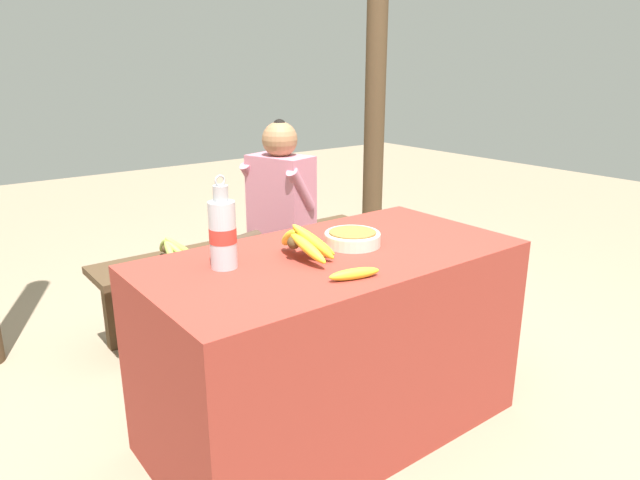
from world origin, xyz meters
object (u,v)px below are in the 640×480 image
object	(u,v)px
banana_bunch_ripe	(303,241)
support_post_far	(375,90)
wooden_bench	(246,256)
banana_bunch_green	(172,247)
seated_vendor	(275,206)
water_bottle	(223,233)
loose_banana_front	(354,274)
serving_bowl	(352,237)

from	to	relation	value
banana_bunch_ripe	support_post_far	xyz separation A→B (m)	(1.60, 1.38, 0.41)
support_post_far	wooden_bench	bearing A→B (deg)	-164.52
banana_bunch_green	wooden_bench	bearing A→B (deg)	-0.12
seated_vendor	support_post_far	bearing A→B (deg)	-176.70
seated_vendor	banana_bunch_green	xyz separation A→B (m)	(-0.58, 0.05, -0.13)
wooden_bench	support_post_far	size ratio (longest dim) A/B	0.67
support_post_far	water_bottle	bearing A→B (deg)	-145.16
loose_banana_front	wooden_bench	size ratio (longest dim) A/B	0.11
loose_banana_front	support_post_far	xyz separation A→B (m)	(1.59, 1.64, 0.46)
support_post_far	banana_bunch_green	bearing A→B (deg)	-168.29
serving_bowl	loose_banana_front	bearing A→B (deg)	-129.45
serving_bowl	seated_vendor	distance (m)	1.03
serving_bowl	wooden_bench	bearing A→B (deg)	82.97
banana_bunch_ripe	serving_bowl	distance (m)	0.24
banana_bunch_green	support_post_far	size ratio (longest dim) A/B	0.11
serving_bowl	seated_vendor	bearing A→B (deg)	73.29
water_bottle	seated_vendor	world-z (taller)	seated_vendor
water_bottle	loose_banana_front	size ratio (longest dim) A/B	1.76
wooden_bench	support_post_far	world-z (taller)	support_post_far
water_bottle	seated_vendor	xyz separation A→B (m)	(0.79, 0.91, -0.21)
banana_bunch_ripe	wooden_bench	bearing A→B (deg)	70.71
seated_vendor	banana_bunch_green	world-z (taller)	seated_vendor
banana_bunch_green	loose_banana_front	bearing A→B (deg)	-87.29
wooden_bench	seated_vendor	world-z (taller)	seated_vendor
banana_bunch_green	support_post_far	distance (m)	1.82
water_bottle	support_post_far	size ratio (longest dim) A/B	0.13
banana_bunch_green	serving_bowl	bearing A→B (deg)	-74.50
wooden_bench	banana_bunch_green	distance (m)	0.43
banana_bunch_ripe	banana_bunch_green	distance (m)	1.08
wooden_bench	support_post_far	xyz separation A→B (m)	(1.24, 0.34, 0.83)
support_post_far	serving_bowl	bearing A→B (deg)	-134.87
serving_bowl	support_post_far	size ratio (longest dim) A/B	0.09
banana_bunch_ripe	water_bottle	size ratio (longest dim) A/B	0.95
banana_bunch_ripe	support_post_far	size ratio (longest dim) A/B	0.12
serving_bowl	support_post_far	distance (m)	1.99
water_bottle	support_post_far	xyz separation A→B (m)	(1.86, 1.30, 0.36)
serving_bowl	water_bottle	xyz separation A→B (m)	(-0.50, 0.07, 0.09)
water_bottle	wooden_bench	xyz separation A→B (m)	(0.62, 0.95, -0.47)
serving_bowl	banana_bunch_green	bearing A→B (deg)	105.50
water_bottle	support_post_far	bearing A→B (deg)	34.84
banana_bunch_green	banana_bunch_ripe	bearing A→B (deg)	-87.34
banana_bunch_ripe	loose_banana_front	bearing A→B (deg)	-87.11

